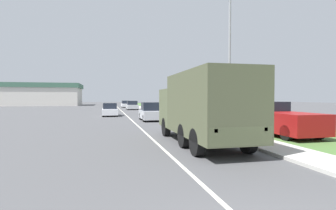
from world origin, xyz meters
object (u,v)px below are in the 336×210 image
at_px(car_second_ahead, 110,110).
at_px(lamp_post, 227,52).
at_px(car_nearest_ahead, 151,112).
at_px(military_truck, 202,106).
at_px(car_third_ahead, 132,106).
at_px(pickup_truck, 278,119).
at_px(car_fourth_ahead, 126,104).

distance_m(car_second_ahead, lamp_post, 18.62).
bearing_deg(car_nearest_ahead, military_truck, -89.19).
bearing_deg(car_nearest_ahead, car_third_ahead, 89.13).
height_order(car_second_ahead, pickup_truck, pickup_truck).
relative_size(car_third_ahead, car_fourth_ahead, 0.85).
xyz_separation_m(car_fourth_ahead, lamp_post, (2.78, -44.01, 4.11)).
height_order(car_second_ahead, lamp_post, lamp_post).
relative_size(car_nearest_ahead, car_third_ahead, 0.98).
distance_m(car_fourth_ahead, lamp_post, 44.28).
bearing_deg(pickup_truck, car_nearest_ahead, 116.35).
bearing_deg(car_third_ahead, car_second_ahead, -104.51).
bearing_deg(lamp_post, military_truck, -131.56).
relative_size(car_nearest_ahead, car_second_ahead, 0.95).
bearing_deg(car_fourth_ahead, car_nearest_ahead, -90.06).
relative_size(military_truck, lamp_post, 0.96).
distance_m(car_second_ahead, pickup_truck, 20.28).
distance_m(car_nearest_ahead, car_fourth_ahead, 34.18).
bearing_deg(car_second_ahead, lamp_post, -69.08).
bearing_deg(car_nearest_ahead, pickup_truck, -63.65).
distance_m(car_second_ahead, car_fourth_ahead, 27.29).
height_order(car_second_ahead, car_third_ahead, car_third_ahead).
bearing_deg(military_truck, lamp_post, 48.44).
distance_m(military_truck, car_second_ahead, 20.33).
xyz_separation_m(car_second_ahead, car_third_ahead, (4.02, 15.51, 0.03)).
xyz_separation_m(military_truck, pickup_truck, (5.26, 1.82, -0.83)).
height_order(military_truck, pickup_truck, military_truck).
distance_m(military_truck, car_nearest_ahead, 12.84).
relative_size(military_truck, car_second_ahead, 1.80).
bearing_deg(military_truck, car_second_ahead, 100.93).
relative_size(car_second_ahead, pickup_truck, 0.82).
bearing_deg(lamp_post, car_second_ahead, 110.92).
xyz_separation_m(military_truck, car_second_ahead, (-3.85, 19.94, -1.06)).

